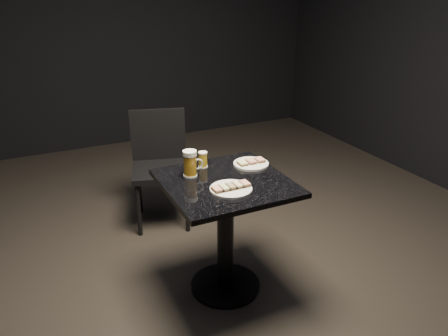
{
  "coord_description": "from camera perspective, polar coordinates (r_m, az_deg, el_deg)",
  "views": [
    {
      "loc": [
        -0.99,
        -2.05,
        1.8
      ],
      "look_at": [
        0.0,
        0.02,
        0.82
      ],
      "focal_mm": 35.0,
      "sensor_mm": 36.0,
      "label": 1
    }
  ],
  "objects": [
    {
      "name": "beer_mug",
      "position": [
        2.54,
        -4.42,
        0.59
      ],
      "size": [
        0.12,
        0.08,
        0.16
      ],
      "color": "silver",
      "rests_on": "table"
    },
    {
      "name": "canapes_on_plate_large",
      "position": [
        2.38,
        0.92,
        -2.42
      ],
      "size": [
        0.21,
        0.07,
        0.02
      ],
      "color": "#4C3521",
      "rests_on": "plate_large"
    },
    {
      "name": "table",
      "position": [
        2.61,
        0.19,
        -6.46
      ],
      "size": [
        0.7,
        0.7,
        0.75
      ],
      "color": "black",
      "rests_on": "floor"
    },
    {
      "name": "chair",
      "position": [
        3.47,
        -8.38,
        0.95
      ],
      "size": [
        0.53,
        0.53,
        0.89
      ],
      "color": "black",
      "rests_on": "floor"
    },
    {
      "name": "canapes_on_plate_small",
      "position": [
        2.71,
        3.56,
        0.86
      ],
      "size": [
        0.17,
        0.07,
        0.02
      ],
      "color": "#4C3521",
      "rests_on": "plate_small"
    },
    {
      "name": "floor",
      "position": [
        2.9,
        0.18,
        -15.22
      ],
      "size": [
        6.0,
        6.0,
        0.0
      ],
      "primitive_type": "plane",
      "color": "black",
      "rests_on": "ground"
    },
    {
      "name": "plate_small",
      "position": [
        2.72,
        3.55,
        0.54
      ],
      "size": [
        0.22,
        0.22,
        0.01
      ],
      "primitive_type": "cylinder",
      "color": "white",
      "rests_on": "table"
    },
    {
      "name": "plate_large",
      "position": [
        2.39,
        0.92,
        -2.77
      ],
      "size": [
        0.23,
        0.23,
        0.01
      ],
      "primitive_type": "cylinder",
      "color": "white",
      "rests_on": "table"
    },
    {
      "name": "beer_tumbler",
      "position": [
        2.67,
        -2.78,
        1.11
      ],
      "size": [
        0.06,
        0.06,
        0.1
      ],
      "color": "silver",
      "rests_on": "table"
    }
  ]
}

